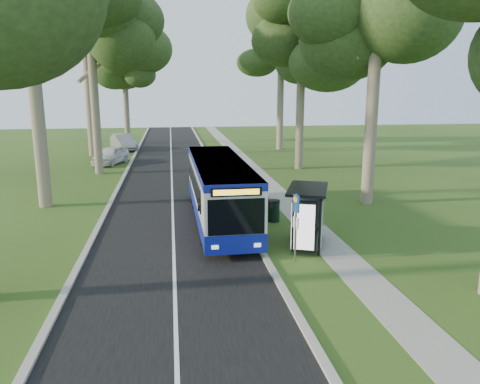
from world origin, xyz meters
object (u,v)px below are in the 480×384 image
object	(u,v)px
car_white	(111,155)
bus_shelter	(313,207)
bus_stop_sign	(296,220)
car_silver	(124,142)
bus	(219,190)
litter_bin	(274,211)

from	to	relation	value
car_white	bus_shelter	bearing A→B (deg)	-45.74
bus_stop_sign	car_silver	xyz separation A→B (m)	(-9.50, 34.08, -0.81)
bus	bus_stop_sign	distance (m)	6.32
car_silver	litter_bin	bearing A→B (deg)	-90.40
bus_stop_sign	car_silver	bearing A→B (deg)	85.85
bus_shelter	car_silver	distance (m)	34.33
litter_bin	car_white	distance (m)	21.85
bus	car_silver	distance (m)	29.10
bus	bus_shelter	distance (m)	5.60
bus_shelter	litter_bin	size ratio (longest dim) A/B	3.01
litter_bin	car_white	xyz separation A→B (m)	(-10.11, 19.37, 0.22)
car_white	car_silver	size ratio (longest dim) A/B	0.88
bus	car_silver	size ratio (longest dim) A/B	2.26
litter_bin	car_silver	bearing A→B (deg)	109.05
bus	bus_stop_sign	bearing A→B (deg)	-69.42
car_white	bus	bearing A→B (deg)	-49.13
bus_shelter	bus_stop_sign	bearing A→B (deg)	-107.28
bus_stop_sign	car_white	distance (m)	26.70
bus_stop_sign	car_white	world-z (taller)	bus_stop_sign
bus_shelter	car_white	xyz separation A→B (m)	(-10.85, 23.40, -0.97)
bus_shelter	litter_bin	xyz separation A→B (m)	(-0.74, 4.03, -1.19)
bus	bus_shelter	size ratio (longest dim) A/B	3.56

